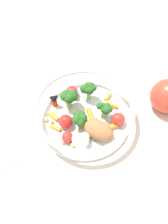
{
  "coord_description": "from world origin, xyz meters",
  "views": [
    {
      "loc": [
        -0.25,
        0.09,
        0.45
      ],
      "look_at": [
        0.01,
        -0.01,
        0.03
      ],
      "focal_mm": 35.39,
      "sensor_mm": 36.0,
      "label": 1
    }
  ],
  "objects": [
    {
      "name": "loose_apple",
      "position": [
        -0.03,
        -0.21,
        0.04
      ],
      "size": [
        0.08,
        0.08,
        0.09
      ],
      "color": "#BC3828",
      "rests_on": "ground_plane"
    },
    {
      "name": "ground_plane",
      "position": [
        0.0,
        0.0,
        0.0
      ],
      "size": [
        2.4,
        2.4,
        0.0
      ],
      "primitive_type": "plane",
      "color": "silver"
    },
    {
      "name": "food_container",
      "position": [
        -0.0,
        -0.01,
        0.03
      ],
      "size": [
        0.23,
        0.23,
        0.06
      ],
      "color": "white",
      "rests_on": "ground_plane"
    }
  ]
}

